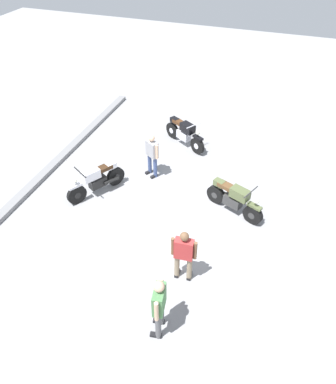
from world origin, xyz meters
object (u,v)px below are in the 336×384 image
object	(u,v)px
motorcycle_olive_vintage	(234,199)
person_in_red_shirt	(184,254)
person_in_green_shirt	(159,304)
motorcycle_silver_cruiser	(96,180)
person_in_gray_shirt	(152,153)
motorcycle_black_cruiser	(185,133)

from	to	relation	value
motorcycle_olive_vintage	person_in_red_shirt	size ratio (longest dim) A/B	1.14
motorcycle_olive_vintage	person_in_red_shirt	xyz separation A→B (m)	(-2.87, 0.69, 0.43)
person_in_green_shirt	motorcycle_silver_cruiser	bearing A→B (deg)	-56.44
motorcycle_silver_cruiser	person_in_green_shirt	xyz separation A→B (m)	(-3.80, -3.58, 0.48)
motorcycle_olive_vintage	motorcycle_silver_cruiser	bearing A→B (deg)	-148.75
person_in_green_shirt	person_in_gray_shirt	world-z (taller)	person_in_green_shirt
motorcycle_olive_vintage	person_in_green_shirt	xyz separation A→B (m)	(-4.40, 0.73, 0.51)
motorcycle_black_cruiser	person_in_red_shirt	size ratio (longest dim) A/B	1.14
person_in_gray_shirt	motorcycle_olive_vintage	bearing A→B (deg)	104.10
motorcycle_olive_vintage	person_in_gray_shirt	world-z (taller)	person_in_gray_shirt
person_in_red_shirt	motorcycle_olive_vintage	bearing A→B (deg)	-18.19
motorcycle_silver_cruiser	motorcycle_olive_vintage	size ratio (longest dim) A/B	1.01
motorcycle_silver_cruiser	person_in_gray_shirt	size ratio (longest dim) A/B	1.19
person_in_gray_shirt	motorcycle_black_cruiser	bearing A→B (deg)	-160.56
person_in_gray_shirt	person_in_red_shirt	xyz separation A→B (m)	(-3.78, -2.31, 0.04)
motorcycle_olive_vintage	person_in_gray_shirt	size ratio (longest dim) A/B	1.18
motorcycle_silver_cruiser	motorcycle_olive_vintage	bearing A→B (deg)	127.72
motorcycle_silver_cruiser	person_in_green_shirt	bearing A→B (deg)	73.11
motorcycle_silver_cruiser	motorcycle_black_cruiser	size ratio (longest dim) A/B	1.01
person_in_gray_shirt	person_in_green_shirt	bearing A→B (deg)	54.21
motorcycle_olive_vintage	motorcycle_black_cruiser	world-z (taller)	motorcycle_black_cruiser
motorcycle_silver_cruiser	person_in_red_shirt	xyz separation A→B (m)	(-2.27, -3.63, 0.40)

